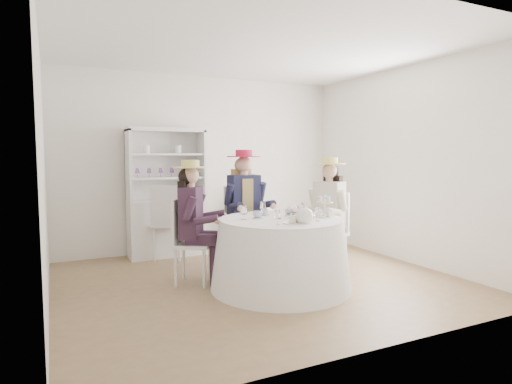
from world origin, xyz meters
name	(u,v)px	position (x,y,z in m)	size (l,w,h in m)	color
ground	(260,281)	(0.00, 0.00, 0.00)	(4.50, 4.50, 0.00)	brown
ceiling	(260,47)	(0.00, 0.00, 2.70)	(4.50, 4.50, 0.00)	white
wall_back	(204,164)	(0.00, 2.00, 1.35)	(4.50, 4.50, 0.00)	silver
wall_front	(380,174)	(0.00, -2.00, 1.35)	(4.50, 4.50, 0.00)	silver
wall_left	(43,170)	(-2.25, 0.00, 1.35)	(4.50, 4.50, 0.00)	silver
wall_right	(405,165)	(2.25, 0.00, 1.35)	(4.50, 4.50, 0.00)	silver
tea_table	(281,254)	(0.09, -0.34, 0.39)	(1.57, 1.57, 0.79)	white
hutch	(167,211)	(-0.66, 1.76, 0.67)	(1.11, 0.42, 1.87)	silver
side_table	(254,227)	(0.72, 1.66, 0.33)	(0.43, 0.43, 0.67)	silver
hatbox	(254,198)	(0.72, 1.66, 0.81)	(0.28, 0.28, 0.28)	black
guest_left	(193,215)	(-0.73, 0.24, 0.81)	(0.61, 0.57, 1.43)	silver
guest_mid	(245,201)	(0.11, 0.67, 0.88)	(0.56, 0.59, 1.55)	silver
guest_right	(328,207)	(1.02, 0.07, 0.82)	(0.60, 0.55, 1.46)	silver
spare_chair	(168,220)	(-0.72, 1.51, 0.57)	(0.58, 0.58, 1.06)	silver
teacup_a	(258,215)	(-0.14, -0.22, 0.82)	(0.10, 0.10, 0.08)	white
teacup_b	(265,213)	(0.04, -0.06, 0.82)	(0.07, 0.07, 0.07)	white
teacup_c	(288,213)	(0.29, -0.16, 0.82)	(0.08, 0.08, 0.06)	white
flower_bowl	(301,216)	(0.32, -0.40, 0.81)	(0.21, 0.21, 0.05)	white
flower_arrangement	(297,210)	(0.30, -0.35, 0.87)	(0.17, 0.17, 0.06)	pink
table_teapot	(304,216)	(0.14, -0.75, 0.87)	(0.26, 0.18, 0.19)	white
sandwich_plate	(296,222)	(0.06, -0.71, 0.80)	(0.25, 0.25, 0.06)	white
cupcake_stand	(324,209)	(0.61, -0.43, 0.87)	(0.25, 0.25, 0.23)	white
stemware_set	(281,212)	(0.09, -0.34, 0.86)	(0.87, 0.84, 0.15)	white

